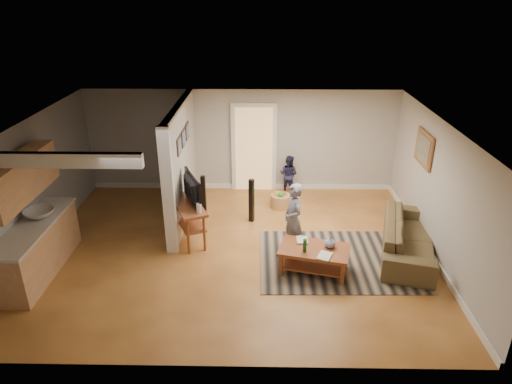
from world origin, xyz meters
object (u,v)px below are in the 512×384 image
at_px(sofa, 406,253).
at_px(toddler, 288,193).
at_px(speaker_left, 251,201).
at_px(toy_basket, 281,200).
at_px(coffee_table, 315,253).
at_px(tv_console, 189,207).
at_px(child, 292,250).
at_px(speaker_right, 204,197).

height_order(sofa, toddler, toddler).
bearing_deg(speaker_left, toy_basket, 69.29).
relative_size(coffee_table, speaker_left, 1.38).
distance_m(speaker_left, toy_basket, 1.01).
height_order(coffee_table, tv_console, tv_console).
bearing_deg(coffee_table, speaker_left, 121.67).
xyz_separation_m(sofa, child, (-2.20, 0.04, 0.00)).
xyz_separation_m(speaker_right, child, (1.87, -1.42, -0.48)).
bearing_deg(sofa, toy_basket, 65.39).
distance_m(tv_console, toy_basket, 2.46).
height_order(speaker_right, toddler, speaker_right).
xyz_separation_m(tv_console, child, (2.04, -0.42, -0.72)).
xyz_separation_m(sofa, speaker_right, (-4.07, 1.46, 0.48)).
relative_size(sofa, tv_console, 1.74).
relative_size(sofa, speaker_right, 2.42).
distance_m(tv_console, toddler, 3.19).
bearing_deg(speaker_left, coffee_table, -36.22).
xyz_separation_m(coffee_table, speaker_right, (-2.23, 2.11, 0.11)).
bearing_deg(speaker_left, tv_console, -124.54).
bearing_deg(child, sofa, 68.38).
distance_m(tv_console, speaker_left, 1.48).
xyz_separation_m(sofa, toy_basket, (-2.36, 1.97, 0.17)).
bearing_deg(child, speaker_left, -166.55).
bearing_deg(toddler, toy_basket, 103.51).
xyz_separation_m(child, toddler, (0.05, 2.72, 0.00)).
bearing_deg(coffee_table, toy_basket, 101.37).
height_order(tv_console, child, tv_console).
bearing_deg(tv_console, sofa, -29.88).
bearing_deg(speaker_right, coffee_table, -40.91).
distance_m(sofa, coffee_table, 1.98).
height_order(toy_basket, child, child).
bearing_deg(toy_basket, sofa, -39.76).
height_order(speaker_right, child, speaker_right).
height_order(sofa, coffee_table, coffee_table).
height_order(speaker_right, toy_basket, speaker_right).
relative_size(child, toddler, 1.42).
xyz_separation_m(sofa, toddler, (-2.15, 2.76, 0.00)).
distance_m(sofa, speaker_right, 4.35).
distance_m(coffee_table, speaker_right, 3.07).
bearing_deg(speaker_left, speaker_right, -168.66).
bearing_deg(child, coffee_table, 6.98).
bearing_deg(sofa, coffee_table, 124.55).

